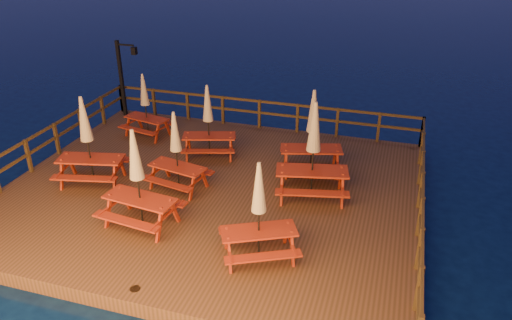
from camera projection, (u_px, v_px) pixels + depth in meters
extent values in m
plane|color=#051232|center=(213.00, 200.00, 14.98)|extent=(500.00, 500.00, 0.00)
cube|color=#432C15|center=(213.00, 194.00, 14.89)|extent=(12.00, 10.00, 0.40)
cylinder|color=#382711|center=(127.00, 130.00, 20.51)|extent=(0.24, 0.24, 1.40)
cylinder|color=#382711|center=(138.00, 313.00, 11.18)|extent=(0.24, 0.24, 1.40)
cylinder|color=#382711|center=(257.00, 147.00, 19.04)|extent=(0.24, 0.24, 1.40)
cylinder|color=#382711|center=(409.00, 166.00, 17.58)|extent=(0.24, 0.24, 1.40)
cube|color=#382711|center=(259.00, 101.00, 18.47)|extent=(11.70, 0.06, 0.09)
cube|color=#382711|center=(259.00, 112.00, 18.67)|extent=(11.70, 0.06, 0.09)
cube|color=#382711|center=(147.00, 101.00, 19.92)|extent=(0.10, 0.10, 1.10)
cube|color=#382711|center=(259.00, 114.00, 18.70)|extent=(0.10, 0.10, 1.10)
cube|color=#382711|center=(387.00, 128.00, 17.47)|extent=(0.10, 0.10, 1.10)
cube|color=#382711|center=(40.00, 133.00, 15.86)|extent=(0.06, 9.70, 0.09)
cube|color=#382711|center=(43.00, 145.00, 16.06)|extent=(0.06, 9.70, 0.09)
cube|color=#382711|center=(43.00, 147.00, 16.08)|extent=(0.10, 0.10, 1.10)
cube|color=#382711|center=(109.00, 106.00, 19.40)|extent=(0.10, 0.10, 1.10)
cube|color=#382711|center=(423.00, 186.00, 12.80)|extent=(0.06, 9.70, 0.09)
cube|color=#382711|center=(421.00, 201.00, 12.99)|extent=(0.06, 9.70, 0.09)
cube|color=#382711|center=(418.00, 302.00, 9.70)|extent=(0.10, 0.10, 1.10)
cube|color=#382711|center=(420.00, 203.00, 13.02)|extent=(0.10, 0.10, 1.10)
cube|color=#382711|center=(422.00, 143.00, 16.34)|extent=(0.10, 0.10, 1.10)
cube|color=black|center=(121.00, 79.00, 19.47)|extent=(0.12, 0.12, 3.00)
cube|color=black|center=(125.00, 45.00, 18.77)|extent=(0.70, 0.06, 0.06)
cube|color=black|center=(134.00, 51.00, 18.77)|extent=(0.18, 0.18, 0.28)
sphere|color=#E0B759|center=(134.00, 51.00, 18.77)|extent=(0.14, 0.14, 0.14)
cube|color=#9A210E|center=(311.00, 149.00, 15.41)|extent=(2.01, 1.21, 0.05)
cube|color=#9A210E|center=(310.00, 149.00, 16.11)|extent=(1.89, 0.78, 0.05)
cube|color=#9A210E|center=(312.00, 167.00, 14.99)|extent=(1.89, 0.78, 0.05)
cube|color=#9A210E|center=(285.00, 155.00, 15.91)|extent=(0.09, 0.12, 0.78)
cube|color=#9A210E|center=(286.00, 165.00, 15.29)|extent=(0.09, 0.12, 0.78)
cube|color=#9A210E|center=(335.00, 156.00, 15.87)|extent=(0.09, 0.12, 0.78)
cube|color=#9A210E|center=(337.00, 166.00, 15.25)|extent=(0.09, 0.12, 0.78)
cylinder|color=black|center=(312.00, 133.00, 15.17)|extent=(0.05, 0.05, 2.61)
cone|color=tan|center=(313.00, 111.00, 14.84)|extent=(0.38, 0.38, 1.31)
sphere|color=black|center=(315.00, 91.00, 14.57)|extent=(0.07, 0.07, 0.07)
cube|color=#9A210E|center=(259.00, 231.00, 11.55)|extent=(1.88, 1.40, 0.05)
cube|color=#9A210E|center=(255.00, 227.00, 12.19)|extent=(1.69, 1.03, 0.05)
cube|color=#9A210E|center=(263.00, 257.00, 11.16)|extent=(1.69, 1.03, 0.05)
cube|color=#9A210E|center=(226.00, 239.00, 11.89)|extent=(0.10, 0.11, 0.73)
cube|color=#9A210E|center=(229.00, 256.00, 11.32)|extent=(0.10, 0.11, 0.73)
cube|color=#9A210E|center=(286.00, 233.00, 12.10)|extent=(0.10, 0.11, 0.73)
cube|color=#9A210E|center=(292.00, 249.00, 11.53)|extent=(0.10, 0.11, 0.73)
cylinder|color=black|center=(259.00, 213.00, 11.33)|extent=(0.04, 0.04, 2.44)
cone|color=tan|center=(259.00, 187.00, 11.02)|extent=(0.35, 0.35, 1.22)
sphere|color=black|center=(259.00, 164.00, 10.77)|extent=(0.07, 0.07, 0.07)
cube|color=#9A210E|center=(209.00, 136.00, 16.46)|extent=(1.84, 1.14, 0.05)
cube|color=#9A210E|center=(211.00, 137.00, 17.10)|extent=(1.73, 0.76, 0.05)
cube|color=#9A210E|center=(208.00, 151.00, 16.07)|extent=(1.73, 0.76, 0.05)
cube|color=#9A210E|center=(189.00, 142.00, 16.90)|extent=(0.08, 0.11, 0.72)
cube|color=#9A210E|center=(187.00, 150.00, 16.34)|extent=(0.08, 0.11, 0.72)
cube|color=#9A210E|center=(231.00, 142.00, 16.90)|extent=(0.08, 0.11, 0.72)
cube|color=#9A210E|center=(230.00, 150.00, 16.33)|extent=(0.08, 0.11, 0.72)
cylinder|color=black|center=(208.00, 122.00, 16.24)|extent=(0.04, 0.04, 2.39)
cone|color=tan|center=(207.00, 103.00, 15.94)|extent=(0.34, 0.34, 1.20)
sphere|color=black|center=(207.00, 86.00, 15.69)|extent=(0.07, 0.07, 0.07)
cube|color=#9A210E|center=(312.00, 171.00, 13.99)|extent=(2.14, 1.21, 0.06)
cube|color=#9A210E|center=(311.00, 170.00, 14.74)|extent=(2.04, 0.75, 0.06)
cube|color=#9A210E|center=(312.00, 193.00, 13.54)|extent=(2.04, 0.75, 0.06)
cube|color=#9A210E|center=(282.00, 177.00, 14.56)|extent=(0.09, 0.12, 0.84)
cube|color=#9A210E|center=(282.00, 189.00, 13.91)|extent=(0.09, 0.12, 0.84)
cube|color=#9A210E|center=(340.00, 179.00, 14.45)|extent=(0.09, 0.12, 0.84)
cube|color=#9A210E|center=(342.00, 191.00, 13.79)|extent=(0.09, 0.12, 0.84)
cylinder|color=black|center=(313.00, 153.00, 13.74)|extent=(0.05, 0.05, 2.80)
cone|color=tan|center=(315.00, 127.00, 13.39)|extent=(0.40, 0.40, 1.40)
sphere|color=black|center=(316.00, 104.00, 13.10)|extent=(0.08, 0.08, 0.08)
cube|color=#9A210E|center=(147.00, 118.00, 17.98)|extent=(1.72, 0.95, 0.05)
cube|color=#9A210E|center=(157.00, 120.00, 18.52)|extent=(1.64, 0.58, 0.05)
cube|color=#9A210E|center=(137.00, 130.00, 17.68)|extent=(1.64, 0.58, 0.05)
cube|color=#9A210E|center=(139.00, 121.00, 18.65)|extent=(0.07, 0.10, 0.68)
cube|color=#9A210E|center=(128.00, 126.00, 18.19)|extent=(0.07, 0.10, 0.68)
cube|color=#9A210E|center=(168.00, 127.00, 18.07)|extent=(0.07, 0.10, 0.68)
cube|color=#9A210E|center=(157.00, 133.00, 17.60)|extent=(0.07, 0.10, 0.68)
cylinder|color=black|center=(145.00, 106.00, 17.78)|extent=(0.04, 0.04, 2.26)
cone|color=tan|center=(144.00, 89.00, 17.49)|extent=(0.32, 0.32, 1.13)
sphere|color=black|center=(142.00, 75.00, 17.26)|extent=(0.06, 0.06, 0.06)
cube|color=#9A210E|center=(178.00, 167.00, 14.51)|extent=(1.78, 0.96, 0.05)
cube|color=#9A210E|center=(189.00, 167.00, 15.08)|extent=(1.70, 0.58, 0.05)
cube|color=#9A210E|center=(167.00, 183.00, 14.20)|extent=(1.70, 0.58, 0.05)
cube|color=#9A210E|center=(166.00, 168.00, 15.21)|extent=(0.07, 0.10, 0.70)
cube|color=#9A210E|center=(153.00, 176.00, 14.72)|extent=(0.07, 0.10, 0.70)
cube|color=#9A210E|center=(204.00, 178.00, 14.62)|extent=(0.07, 0.10, 0.70)
cube|color=#9A210E|center=(192.00, 187.00, 14.13)|extent=(0.07, 0.10, 0.70)
cylinder|color=black|center=(176.00, 152.00, 14.30)|extent=(0.04, 0.04, 2.34)
cone|color=tan|center=(175.00, 131.00, 14.01)|extent=(0.34, 0.34, 1.17)
sphere|color=black|center=(173.00, 113.00, 13.77)|extent=(0.07, 0.07, 0.07)
cube|color=#9A210E|center=(140.00, 198.00, 12.75)|extent=(1.97, 0.96, 0.05)
cube|color=#9A210E|center=(155.00, 197.00, 13.40)|extent=(1.91, 0.53, 0.05)
cube|color=#9A210E|center=(126.00, 221.00, 12.37)|extent=(1.91, 0.53, 0.05)
cube|color=#9A210E|center=(125.00, 199.00, 13.49)|extent=(0.08, 0.11, 0.79)
cube|color=#9A210E|center=(108.00, 211.00, 12.93)|extent=(0.08, 0.11, 0.79)
cube|color=#9A210E|center=(175.00, 212.00, 12.92)|extent=(0.08, 0.11, 0.79)
cube|color=#9A210E|center=(159.00, 225.00, 12.35)|extent=(0.08, 0.11, 0.79)
cylinder|color=black|center=(138.00, 181.00, 12.51)|extent=(0.05, 0.05, 2.62)
cone|color=tan|center=(135.00, 154.00, 12.18)|extent=(0.38, 0.38, 1.31)
sphere|color=black|center=(132.00, 131.00, 11.91)|extent=(0.07, 0.07, 0.07)
cube|color=#9A210E|center=(90.00, 159.00, 14.77)|extent=(2.03, 1.15, 0.05)
cube|color=#9A210E|center=(100.00, 159.00, 15.48)|extent=(1.93, 0.71, 0.05)
cube|color=#9A210E|center=(84.00, 178.00, 14.34)|extent=(1.93, 0.71, 0.05)
cube|color=#9A210E|center=(71.00, 164.00, 15.31)|extent=(0.09, 0.12, 0.80)
cube|color=#9A210E|center=(62.00, 175.00, 14.69)|extent=(0.09, 0.12, 0.80)
cube|color=#9A210E|center=(122.00, 166.00, 15.21)|extent=(0.09, 0.12, 0.80)
cube|color=#9A210E|center=(115.00, 177.00, 14.58)|extent=(0.09, 0.12, 0.80)
cylinder|color=black|center=(88.00, 142.00, 14.53)|extent=(0.05, 0.05, 2.66)
cone|color=tan|center=(84.00, 119.00, 14.20)|extent=(0.38, 0.38, 1.33)
sphere|color=black|center=(80.00, 98.00, 13.92)|extent=(0.07, 0.07, 0.07)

